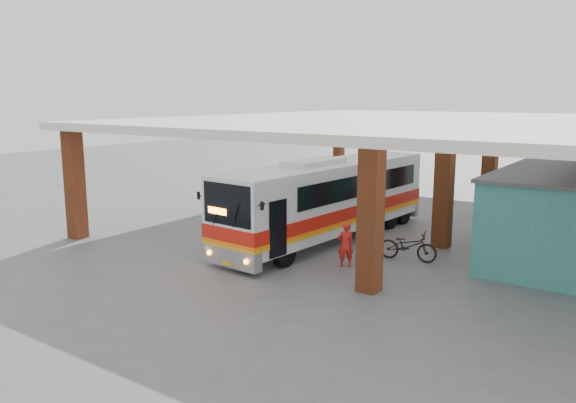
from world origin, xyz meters
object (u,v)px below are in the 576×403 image
Objects in this scene: coach_bus at (328,199)px; pedestrian at (346,245)px; red_chair at (519,222)px; motorcycle at (408,246)px.

pedestrian is (2.36, -2.75, -0.87)m from coach_bus.
red_chair is (3.47, 8.83, -0.42)m from pedestrian.
coach_bus is 7.50× the size of pedestrian.
pedestrian is at bearing -45.19° from coach_bus.
pedestrian reaches higher than red_chair.
motorcycle is at bearing -110.97° from red_chair.
coach_bus is 15.73× the size of red_chair.
motorcycle is 1.33× the size of pedestrian.
coach_bus is 8.53m from red_chair.
pedestrian is at bearing 133.12° from motorcycle.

